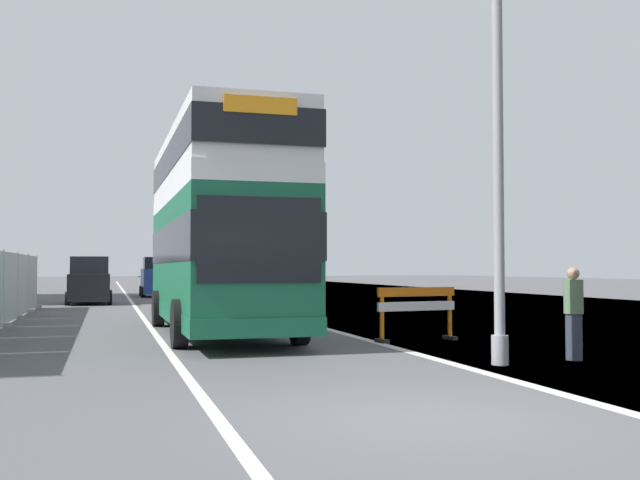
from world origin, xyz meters
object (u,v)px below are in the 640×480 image
car_oncoming_near (90,282)px  double_decker_bus (219,228)px  roadworks_barrier (417,306)px  lamppost_foreground (498,107)px  car_receding_mid (159,278)px  pedestrian_at_kerb (574,313)px

car_oncoming_near → double_decker_bus: bearing=-78.6°
roadworks_barrier → lamppost_foreground: bearing=-94.0°
car_receding_mid → pedestrian_at_kerb: size_ratio=2.35×
double_decker_bus → car_receding_mid: bearing=89.6°
double_decker_bus → car_receding_mid: 24.71m
pedestrian_at_kerb → roadworks_barrier: bearing=108.5°
car_oncoming_near → pedestrian_at_kerb: car_oncoming_near is taller
lamppost_foreground → car_receding_mid: 32.25m
lamppost_foreground → roadworks_barrier: (0.29, 4.16, -3.59)m
roadworks_barrier → car_oncoming_near: bearing=110.3°
double_decker_bus → car_oncoming_near: double_decker_bus is taller
double_decker_bus → car_receding_mid: size_ratio=2.65×
pedestrian_at_kerb → car_receding_mid: bearing=99.2°
car_oncoming_near → pedestrian_at_kerb: bearing=-70.0°
double_decker_bus → lamppost_foreground: 8.31m
lamppost_foreground → pedestrian_at_kerb: 3.90m
pedestrian_at_kerb → car_oncoming_near: bearing=110.0°
roadworks_barrier → pedestrian_at_kerb: 4.14m
lamppost_foreground → roadworks_barrier: size_ratio=4.69×
roadworks_barrier → pedestrian_at_kerb: size_ratio=1.20×
double_decker_bus → pedestrian_at_kerb: double_decker_bus is taller
car_oncoming_near → roadworks_barrier: bearing=-69.7°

